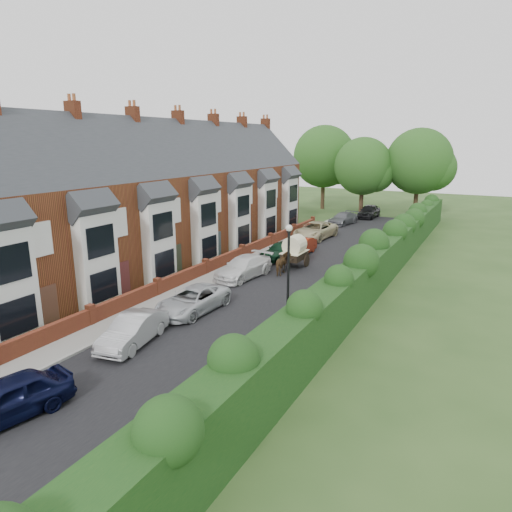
{
  "coord_description": "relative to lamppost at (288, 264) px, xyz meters",
  "views": [
    {
      "loc": [
        11.62,
        -14.65,
        8.85
      ],
      "look_at": [
        -0.69,
        8.49,
        2.2
      ],
      "focal_mm": 32.0,
      "sensor_mm": 36.0,
      "label": 1
    }
  ],
  "objects": [
    {
      "name": "pavement_house_side",
      "position": [
        -7.75,
        7.0,
        -3.24
      ],
      "size": [
        1.7,
        58.0,
        0.12
      ],
      "primitive_type": "cube",
      "color": "gray",
      "rests_on": "ground"
    },
    {
      "name": "terrace_row",
      "position": [
        -14.27,
        5.98,
        1.18
      ],
      "size": [
        9.05,
        40.5,
        11.5
      ],
      "color": "brown",
      "rests_on": "ground"
    },
    {
      "name": "tree_far_left",
      "position": [
        -6.05,
        36.08,
        2.41
      ],
      "size": [
        7.14,
        6.8,
        9.29
      ],
      "color": "#332316",
      "rests_on": "ground"
    },
    {
      "name": "car_white",
      "position": [
        -6.16,
        6.6,
        -2.59
      ],
      "size": [
        2.54,
        5.05,
        1.41
      ],
      "primitive_type": "imported",
      "rotation": [
        0.0,
        0.0,
        -0.12
      ],
      "color": "white",
      "rests_on": "ground"
    },
    {
      "name": "kerb_hedge_side",
      "position": [
        -0.85,
        7.0,
        -3.23
      ],
      "size": [
        0.18,
        58.0,
        0.13
      ],
      "primitive_type": "cube",
      "color": "#989893",
      "rests_on": "ground"
    },
    {
      "name": "garden_wall_row",
      "position": [
        -8.75,
        6.0,
        -2.84
      ],
      "size": [
        0.35,
        40.35,
        1.1
      ],
      "color": "brown",
      "rests_on": "ground"
    },
    {
      "name": "kerb_house_side",
      "position": [
        -6.95,
        7.0,
        -3.23
      ],
      "size": [
        0.18,
        58.0,
        0.13
      ],
      "primitive_type": "cube",
      "color": "#989893",
      "rests_on": "ground"
    },
    {
      "name": "road",
      "position": [
        -3.9,
        7.0,
        -3.29
      ],
      "size": [
        6.0,
        58.0,
        0.02
      ],
      "primitive_type": "cube",
      "color": "black",
      "rests_on": "ground"
    },
    {
      "name": "horse",
      "position": [
        -4.13,
        8.51,
        -2.55
      ],
      "size": [
        1.07,
        1.87,
        1.49
      ],
      "primitive_type": "imported",
      "rotation": [
        0.0,
        0.0,
        3.29
      ],
      "color": "#4D351C",
      "rests_on": "ground"
    },
    {
      "name": "lamppost",
      "position": [
        0.0,
        0.0,
        0.0
      ],
      "size": [
        0.32,
        0.32,
        5.16
      ],
      "color": "black",
      "rests_on": "ground"
    },
    {
      "name": "hedge",
      "position": [
        2.0,
        7.0,
        -1.7
      ],
      "size": [
        2.1,
        58.0,
        2.85
      ],
      "color": "#123A14",
      "rests_on": "ground"
    },
    {
      "name": "car_grey",
      "position": [
        -6.4,
        28.96,
        -2.66
      ],
      "size": [
        2.59,
        4.68,
        1.28
      ],
      "primitive_type": "imported",
      "rotation": [
        0.0,
        0.0,
        -0.19
      ],
      "color": "slate",
      "rests_on": "ground"
    },
    {
      "name": "car_black",
      "position": [
        -5.02,
        34.6,
        -2.52
      ],
      "size": [
        1.94,
        4.6,
        1.55
      ],
      "primitive_type": "imported",
      "rotation": [
        0.0,
        0.0,
        -0.02
      ],
      "color": "black",
      "rests_on": "ground"
    },
    {
      "name": "pavement_hedge_side",
      "position": [
        0.2,
        7.0,
        -3.24
      ],
      "size": [
        2.2,
        58.0,
        0.12
      ],
      "primitive_type": "cube",
      "color": "gray",
      "rests_on": "ground"
    },
    {
      "name": "car_silver_a",
      "position": [
        -5.45,
        -4.6,
        -2.63
      ],
      "size": [
        2.13,
        4.26,
        1.34
      ],
      "primitive_type": "imported",
      "rotation": [
        0.0,
        0.0,
        0.18
      ],
      "color": "#B5B5BA",
      "rests_on": "ground"
    },
    {
      "name": "tree_far_back",
      "position": [
        -11.99,
        39.08,
        3.32
      ],
      "size": [
        8.4,
        8.0,
        10.82
      ],
      "color": "#332316",
      "rests_on": "ground"
    },
    {
      "name": "car_navy",
      "position": [
        -5.11,
        -10.84,
        -2.58
      ],
      "size": [
        2.56,
        4.46,
        1.43
      ],
      "primitive_type": "imported",
      "rotation": [
        0.0,
        0.0,
        -0.22
      ],
      "color": "black",
      "rests_on": "ground"
    },
    {
      "name": "car_red",
      "position": [
        -5.27,
        14.2,
        -2.63
      ],
      "size": [
        1.43,
        4.03,
        1.33
      ],
      "primitive_type": "imported",
      "rotation": [
        0.0,
        0.0,
        0.01
      ],
      "color": "maroon",
      "rests_on": "ground"
    },
    {
      "name": "tree_far_right",
      "position": [
        -0.01,
        38.08,
        3.02
      ],
      "size": [
        7.98,
        7.6,
        10.31
      ],
      "color": "#332316",
      "rests_on": "ground"
    },
    {
      "name": "car_beige",
      "position": [
        -6.4,
        20.52,
        -2.52
      ],
      "size": [
        2.99,
        5.75,
        1.55
      ],
      "primitive_type": "imported",
      "rotation": [
        0.0,
        0.0,
        -0.08
      ],
      "color": "#C6B88F",
      "rests_on": "ground"
    },
    {
      "name": "car_green",
      "position": [
        -5.99,
        12.2,
        -2.6
      ],
      "size": [
        2.42,
        4.31,
        1.39
      ],
      "primitive_type": "imported",
      "rotation": [
        0.0,
        0.0,
        -0.2
      ],
      "color": "black",
      "rests_on": "ground"
    },
    {
      "name": "car_silver_b",
      "position": [
        -5.45,
        -0.08,
        -2.64
      ],
      "size": [
        2.34,
        4.78,
        1.31
      ],
      "primitive_type": "imported",
      "rotation": [
        0.0,
        0.0,
        -0.04
      ],
      "color": "silver",
      "rests_on": "ground"
    },
    {
      "name": "horse_cart",
      "position": [
        -4.13,
        10.42,
        -1.94
      ],
      "size": [
        1.48,
        3.28,
        2.36
      ],
      "color": "black",
      "rests_on": "ground"
    },
    {
      "name": "ground",
      "position": [
        -3.4,
        -4.0,
        -3.3
      ],
      "size": [
        140.0,
        140.0,
        0.0
      ],
      "primitive_type": "plane",
      "color": "#2D4C1E",
      "rests_on": "ground"
    }
  ]
}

